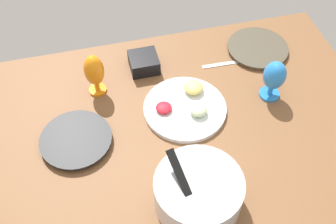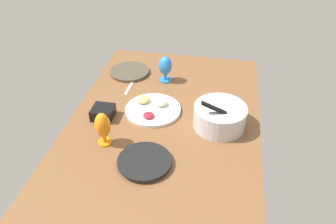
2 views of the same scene
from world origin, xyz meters
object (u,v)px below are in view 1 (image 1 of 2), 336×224
object	(u,v)px
dinner_plate_left	(258,48)
mixing_bowl	(198,192)
dinner_plate_right	(76,140)
fruit_platter	(186,106)
hurricane_glass_orange	(94,72)
hurricane_glass_blue	(274,77)
square_bowl_black	(144,62)

from	to	relation	value
dinner_plate_left	mixing_bowl	xyz separation A→B (cm)	(46.09, 62.69, 5.56)
dinner_plate_right	fruit_platter	xyz separation A→B (cm)	(-42.30, -5.56, 0.09)
dinner_plate_left	hurricane_glass_orange	distance (cm)	71.55
dinner_plate_left	fruit_platter	world-z (taller)	fruit_platter
mixing_bowl	hurricane_glass_blue	xyz separation A→B (cm)	(-40.78, -37.18, 3.68)
dinner_plate_left	fruit_platter	distance (cm)	46.12
dinner_plate_left	square_bowl_black	size ratio (longest dim) A/B	2.26
hurricane_glass_orange	mixing_bowl	bearing A→B (deg)	113.64
mixing_bowl	square_bowl_black	bearing A→B (deg)	-86.42
fruit_platter	hurricane_glass_orange	distance (cm)	37.20
dinner_plate_left	fruit_platter	bearing A→B (deg)	31.92
fruit_platter	hurricane_glass_blue	distance (cm)	34.99
square_bowl_black	fruit_platter	bearing A→B (deg)	113.14
hurricane_glass_orange	dinner_plate_left	bearing A→B (deg)	-174.55
mixing_bowl	hurricane_glass_blue	world-z (taller)	mixing_bowl
hurricane_glass_blue	hurricane_glass_orange	bearing A→B (deg)	-16.05
dinner_plate_right	mixing_bowl	world-z (taller)	mixing_bowl
dinner_plate_left	hurricane_glass_orange	size ratio (longest dim) A/B	1.43
dinner_plate_left	square_bowl_black	bearing A→B (deg)	-1.39
dinner_plate_right	hurricane_glass_blue	world-z (taller)	hurricane_glass_blue
mixing_bowl	fruit_platter	bearing A→B (deg)	-100.27
mixing_bowl	fruit_platter	size ratio (longest dim) A/B	0.88
square_bowl_black	hurricane_glass_blue	bearing A→B (deg)	149.17
mixing_bowl	hurricane_glass_orange	world-z (taller)	mixing_bowl
hurricane_glass_blue	hurricane_glass_orange	size ratio (longest dim) A/B	0.93
mixing_bowl	hurricane_glass_orange	distance (cm)	61.22
hurricane_glass_blue	square_bowl_black	world-z (taller)	hurricane_glass_blue
square_bowl_black	dinner_plate_right	bearing A→B (deg)	44.82
hurricane_glass_blue	dinner_plate_right	bearing A→B (deg)	3.34
dinner_plate_right	hurricane_glass_orange	size ratio (longest dim) A/B	1.41
dinner_plate_left	hurricane_glass_blue	size ratio (longest dim) A/B	1.53
dinner_plate_right	fruit_platter	world-z (taller)	fruit_platter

